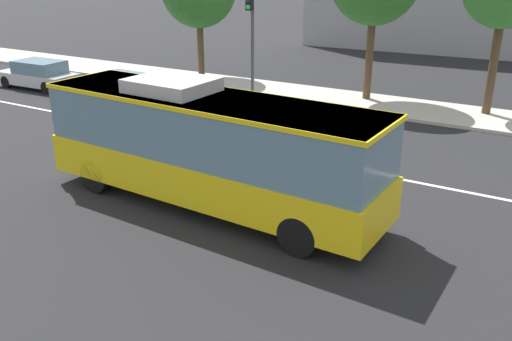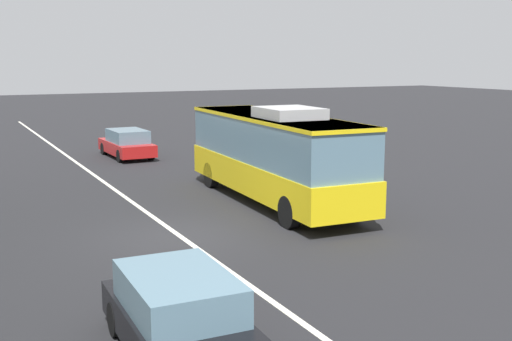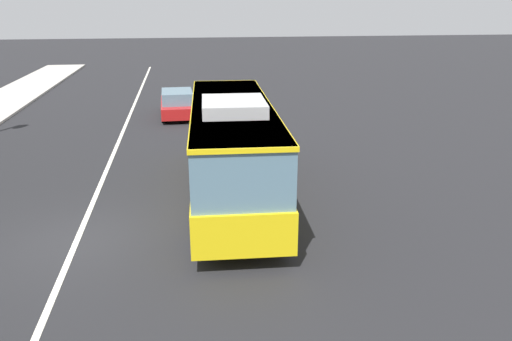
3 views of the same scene
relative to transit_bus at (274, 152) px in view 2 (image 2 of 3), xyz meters
name	(u,v)px [view 2 (image 2 of 3)]	position (x,y,z in m)	size (l,w,h in m)	color
ground_plane	(178,235)	(-2.53, 4.52, -1.81)	(160.00, 160.00, 0.00)	black
lane_centre_line	(178,235)	(-2.53, 4.52, -1.80)	(76.00, 0.16, 0.01)	silver
transit_bus	(274,152)	(0.00, 0.00, 0.00)	(10.11, 2.97, 3.46)	yellow
sedan_black	(182,319)	(-9.85, 7.09, -1.09)	(4.55, 1.94, 1.46)	black
sedan_red	(127,144)	(12.64, 1.80, -1.09)	(4.55, 1.92, 1.46)	#B21919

